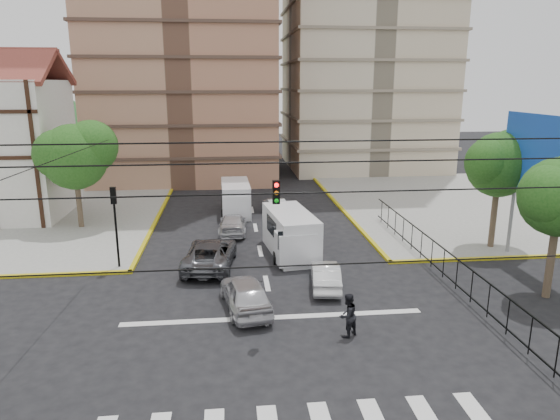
{
  "coord_description": "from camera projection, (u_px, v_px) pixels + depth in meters",
  "views": [
    {
      "loc": [
        -1.78,
        -18.38,
        9.84
      ],
      "look_at": [
        0.59,
        4.24,
        4.0
      ],
      "focal_mm": 32.0,
      "sensor_mm": 36.0,
      "label": 1
    }
  ],
  "objects": [
    {
      "name": "ground",
      "position": [
        276.0,
        331.0,
        20.33
      ],
      "size": [
        160.0,
        160.0,
        0.0
      ],
      "primitive_type": "plane",
      "color": "black",
      "rests_on": "ground"
    },
    {
      "name": "sidewalk_ne",
      "position": [
        491.0,
        203.0,
        41.6
      ],
      "size": [
        26.0,
        26.0,
        0.15
      ],
      "primitive_type": "cube",
      "color": "gray",
      "rests_on": "ground"
    },
    {
      "name": "stop_line",
      "position": [
        274.0,
        317.0,
        21.48
      ],
      "size": [
        13.0,
        0.4,
        0.01
      ],
      "primitive_type": "cube",
      "color": "silver",
      "rests_on": "ground"
    },
    {
      "name": "park_fence",
      "position": [
        442.0,
        280.0,
        25.57
      ],
      "size": [
        0.1,
        22.5,
        1.66
      ],
      "primitive_type": null,
      "color": "black",
      "rests_on": "ground"
    },
    {
      "name": "billboard",
      "position": [
        540.0,
        158.0,
        26.08
      ],
      "size": [
        0.36,
        6.2,
        8.1
      ],
      "color": "slate",
      "rests_on": "ground"
    },
    {
      "name": "tree_park_c",
      "position": [
        501.0,
        162.0,
        29.11
      ],
      "size": [
        4.65,
        3.8,
        7.25
      ],
      "color": "#473828",
      "rests_on": "ground"
    },
    {
      "name": "tree_tudor",
      "position": [
        76.0,
        154.0,
        33.26
      ],
      "size": [
        5.39,
        4.4,
        7.43
      ],
      "color": "#473828",
      "rests_on": "ground"
    },
    {
      "name": "traffic_light_nw",
      "position": [
        115.0,
        214.0,
        26.28
      ],
      "size": [
        0.28,
        0.22,
        4.4
      ],
      "color": "black",
      "rests_on": "ground"
    },
    {
      "name": "traffic_light_hanging",
      "position": [
        282.0,
        202.0,
        16.9
      ],
      "size": [
        18.0,
        9.12,
        0.92
      ],
      "color": "black",
      "rests_on": "ground"
    },
    {
      "name": "van_right_lane",
      "position": [
        291.0,
        235.0,
        28.93
      ],
      "size": [
        2.92,
        5.86,
        2.53
      ],
      "rotation": [
        0.0,
        0.0,
        0.14
      ],
      "color": "silver",
      "rests_on": "ground"
    },
    {
      "name": "van_left_lane",
      "position": [
        236.0,
        199.0,
        38.13
      ],
      "size": [
        2.22,
        5.34,
        2.39
      ],
      "rotation": [
        0.0,
        0.0,
        0.02
      ],
      "color": "silver",
      "rests_on": "ground"
    },
    {
      "name": "car_silver_front_left",
      "position": [
        245.0,
        293.0,
        22.09
      ],
      "size": [
        2.5,
        4.7,
        1.52
      ],
      "primitive_type": "imported",
      "rotation": [
        0.0,
        0.0,
        3.3
      ],
      "color": "#BCBBC1",
      "rests_on": "ground"
    },
    {
      "name": "car_white_front_right",
      "position": [
        326.0,
        275.0,
        24.52
      ],
      "size": [
        1.82,
        3.97,
        1.26
      ],
      "primitive_type": "imported",
      "rotation": [
        0.0,
        0.0,
        3.01
      ],
      "color": "silver",
      "rests_on": "ground"
    },
    {
      "name": "car_grey_mid_left",
      "position": [
        210.0,
        254.0,
        27.2
      ],
      "size": [
        3.13,
        5.74,
        1.53
      ],
      "primitive_type": "imported",
      "rotation": [
        0.0,
        0.0,
        3.03
      ],
      "color": "#525359",
      "rests_on": "ground"
    },
    {
      "name": "car_silver_rear_left",
      "position": [
        233.0,
        224.0,
        33.39
      ],
      "size": [
        2.04,
        4.52,
        1.29
      ],
      "primitive_type": "imported",
      "rotation": [
        0.0,
        0.0,
        3.09
      ],
      "color": "silver",
      "rests_on": "ground"
    },
    {
      "name": "car_darkgrey_mid_right",
      "position": [
        301.0,
        220.0,
        34.39
      ],
      "size": [
        1.67,
        3.69,
        1.23
      ],
      "primitive_type": "imported",
      "rotation": [
        0.0,
        0.0,
        3.08
      ],
      "color": "#272729",
      "rests_on": "ground"
    },
    {
      "name": "car_white_rear_right",
      "position": [
        275.0,
        206.0,
        38.27
      ],
      "size": [
        1.77,
        3.89,
        1.24
      ],
      "primitive_type": "imported",
      "rotation": [
        0.0,
        0.0,
        3.27
      ],
      "color": "silver",
      "rests_on": "ground"
    },
    {
      "name": "pedestrian_crosswalk",
      "position": [
        348.0,
        315.0,
        19.7
      ],
      "size": [
        1.11,
        1.07,
        1.81
      ],
      "primitive_type": "imported",
      "rotation": [
        0.0,
        0.0,
        3.76
      ],
      "color": "black",
      "rests_on": "ground"
    }
  ]
}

